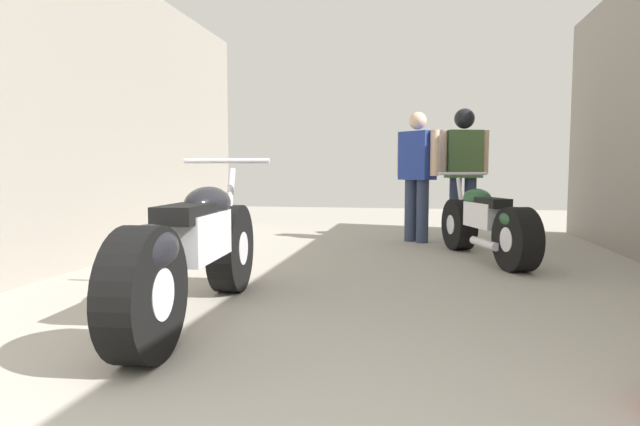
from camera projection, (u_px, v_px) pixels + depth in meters
name	position (u px, v px, depth m)	size (l,w,h in m)	color
ground_plane	(363.00, 280.00, 4.50)	(17.45, 17.45, 0.00)	#9E998E
garage_partition_left	(72.00, 107.00, 4.87)	(0.08, 8.00, 3.05)	gray
motorcycle_maroon_cruiser	(194.00, 251.00, 3.24)	(0.65, 2.20, 1.03)	black
motorcycle_black_naked	(486.00, 224.00, 5.47)	(0.87, 1.93, 0.92)	black
mechanic_in_blue	(417.00, 169.00, 6.81)	(0.59, 0.52, 1.69)	#2D3851
mechanic_with_helmet	(464.00, 161.00, 7.11)	(0.70, 0.36, 1.78)	#2D3851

